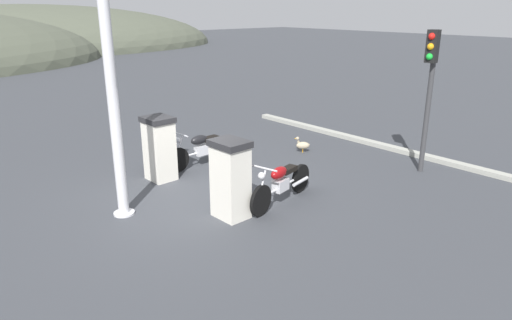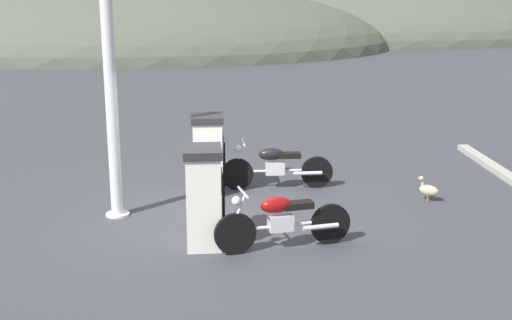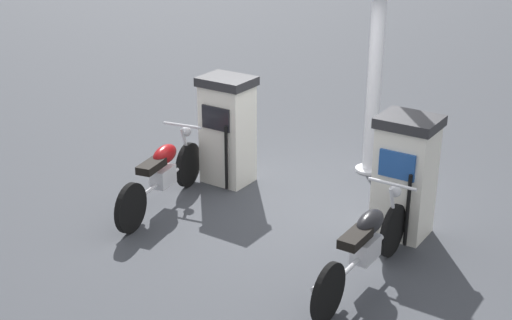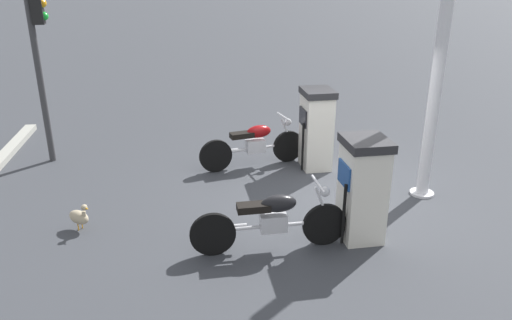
{
  "view_description": "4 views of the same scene",
  "coord_description": "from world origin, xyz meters",
  "px_view_note": "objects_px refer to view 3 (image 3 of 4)",
  "views": [
    {
      "loc": [
        -4.95,
        -7.75,
        3.83
      ],
      "look_at": [
        1.24,
        -0.52,
        0.65
      ],
      "focal_mm": 32.27,
      "sensor_mm": 36.0,
      "label": 1
    },
    {
      "loc": [
        0.24,
        -10.69,
        3.79
      ],
      "look_at": [
        0.73,
        -0.51,
        1.11
      ],
      "focal_mm": 46.61,
      "sensor_mm": 36.0,
      "label": 2
    },
    {
      "loc": [
        7.09,
        4.41,
        4.03
      ],
      "look_at": [
        0.76,
        -0.22,
        0.86
      ],
      "focal_mm": 49.36,
      "sensor_mm": 36.0,
      "label": 3
    },
    {
      "loc": [
        2.17,
        7.33,
        3.64
      ],
      "look_at": [
        1.21,
        -0.12,
        0.68
      ],
      "focal_mm": 34.88,
      "sensor_mm": 36.0,
      "label": 4
    }
  ],
  "objects_px": {
    "fuel_pump_near": "(227,130)",
    "fuel_pump_far": "(405,176)",
    "motorcycle_near_pump": "(162,174)",
    "canopy_support_pole": "(378,34)",
    "motorcycle_far_pump": "(365,244)"
  },
  "relations": [
    {
      "from": "fuel_pump_near",
      "to": "motorcycle_near_pump",
      "type": "distance_m",
      "value": 1.2
    },
    {
      "from": "fuel_pump_far",
      "to": "canopy_support_pole",
      "type": "bearing_deg",
      "value": -141.11
    },
    {
      "from": "fuel_pump_near",
      "to": "motorcycle_far_pump",
      "type": "height_order",
      "value": "fuel_pump_near"
    },
    {
      "from": "motorcycle_far_pump",
      "to": "fuel_pump_near",
      "type": "bearing_deg",
      "value": -114.34
    },
    {
      "from": "fuel_pump_near",
      "to": "fuel_pump_far",
      "type": "distance_m",
      "value": 2.67
    },
    {
      "from": "motorcycle_far_pump",
      "to": "motorcycle_near_pump",
      "type": "bearing_deg",
      "value": -92.64
    },
    {
      "from": "fuel_pump_near",
      "to": "motorcycle_far_pump",
      "type": "xyz_separation_m",
      "value": [
        1.28,
        2.84,
        -0.31
      ]
    },
    {
      "from": "fuel_pump_far",
      "to": "canopy_support_pole",
      "type": "xyz_separation_m",
      "value": [
        -1.52,
        -1.23,
        1.27
      ]
    },
    {
      "from": "motorcycle_near_pump",
      "to": "canopy_support_pole",
      "type": "xyz_separation_m",
      "value": [
        -2.66,
        1.62,
        1.57
      ]
    },
    {
      "from": "fuel_pump_near",
      "to": "fuel_pump_far",
      "type": "bearing_deg",
      "value": 90.0
    },
    {
      "from": "fuel_pump_far",
      "to": "canopy_support_pole",
      "type": "relative_size",
      "value": 0.35
    },
    {
      "from": "motorcycle_far_pump",
      "to": "canopy_support_pole",
      "type": "height_order",
      "value": "canopy_support_pole"
    },
    {
      "from": "motorcycle_near_pump",
      "to": "motorcycle_far_pump",
      "type": "height_order",
      "value": "motorcycle_near_pump"
    },
    {
      "from": "fuel_pump_far",
      "to": "motorcycle_near_pump",
      "type": "bearing_deg",
      "value": -68.07
    },
    {
      "from": "fuel_pump_near",
      "to": "fuel_pump_far",
      "type": "height_order",
      "value": "fuel_pump_near"
    }
  ]
}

